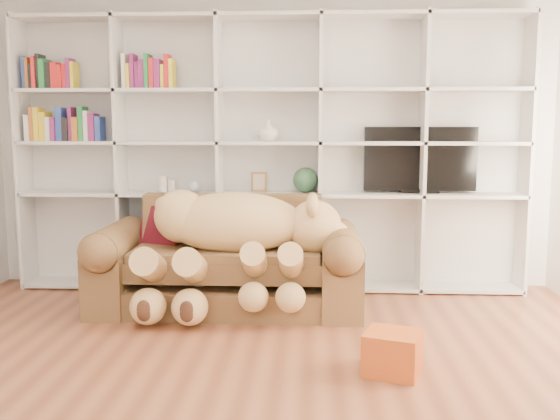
# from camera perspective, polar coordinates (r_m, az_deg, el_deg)

# --- Properties ---
(floor) EXTENTS (5.00, 5.00, 0.00)m
(floor) POSITION_cam_1_polar(r_m,az_deg,el_deg) (3.48, -3.58, -16.87)
(floor) COLOR brown
(floor) RESTS_ON ground
(wall_back) EXTENTS (5.00, 0.02, 2.70)m
(wall_back) POSITION_cam_1_polar(r_m,az_deg,el_deg) (5.66, -0.82, 6.72)
(wall_back) COLOR white
(wall_back) RESTS_ON floor
(bookshelf) EXTENTS (4.43, 0.35, 2.40)m
(bookshelf) POSITION_cam_1_polar(r_m,az_deg,el_deg) (5.54, -3.40, 6.23)
(bookshelf) COLOR silver
(bookshelf) RESTS_ON floor
(sofa) EXTENTS (2.09, 0.90, 0.88)m
(sofa) POSITION_cam_1_polar(r_m,az_deg,el_deg) (5.01, -4.74, -5.17)
(sofa) COLOR brown
(sofa) RESTS_ON floor
(teddy_bear) EXTENTS (1.60, 0.87, 0.93)m
(teddy_bear) POSITION_cam_1_polar(r_m,az_deg,el_deg) (4.78, -4.22, -2.34)
(teddy_bear) COLOR tan
(teddy_bear) RESTS_ON sofa
(throw_pillow) EXTENTS (0.39, 0.29, 0.36)m
(throw_pillow) POSITION_cam_1_polar(r_m,az_deg,el_deg) (5.20, -10.72, -1.61)
(throw_pillow) COLOR #590F1B
(throw_pillow) RESTS_ON sofa
(gift_box) EXTENTS (0.39, 0.38, 0.25)m
(gift_box) POSITION_cam_1_polar(r_m,az_deg,el_deg) (3.81, 10.26, -12.72)
(gift_box) COLOR #BD4E19
(gift_box) RESTS_ON floor
(tv) EXTENTS (0.97, 0.18, 0.57)m
(tv) POSITION_cam_1_polar(r_m,az_deg,el_deg) (5.59, 12.66, 4.44)
(tv) COLOR black
(tv) RESTS_ON bookshelf
(picture_frame) EXTENTS (0.14, 0.06, 0.17)m
(picture_frame) POSITION_cam_1_polar(r_m,az_deg,el_deg) (5.49, -1.93, 2.60)
(picture_frame) COLOR brown
(picture_frame) RESTS_ON bookshelf
(green_vase) EXTENTS (0.22, 0.22, 0.22)m
(green_vase) POSITION_cam_1_polar(r_m,az_deg,el_deg) (5.47, 2.34, 2.75)
(green_vase) COLOR #2B5436
(green_vase) RESTS_ON bookshelf
(figurine_tall) EXTENTS (0.07, 0.07, 0.14)m
(figurine_tall) POSITION_cam_1_polar(r_m,az_deg,el_deg) (5.63, -10.61, 2.37)
(figurine_tall) COLOR beige
(figurine_tall) RESTS_ON bookshelf
(figurine_short) EXTENTS (0.08, 0.08, 0.11)m
(figurine_short) POSITION_cam_1_polar(r_m,az_deg,el_deg) (5.62, -9.89, 2.19)
(figurine_short) COLOR beige
(figurine_short) RESTS_ON bookshelf
(snow_globe) EXTENTS (0.09, 0.09, 0.09)m
(snow_globe) POSITION_cam_1_polar(r_m,az_deg,el_deg) (5.57, -7.80, 2.17)
(snow_globe) COLOR white
(snow_globe) RESTS_ON bookshelf
(shelf_vase) EXTENTS (0.22, 0.22, 0.18)m
(shelf_vase) POSITION_cam_1_polar(r_m,az_deg,el_deg) (5.46, -1.10, 7.28)
(shelf_vase) COLOR white
(shelf_vase) RESTS_ON bookshelf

